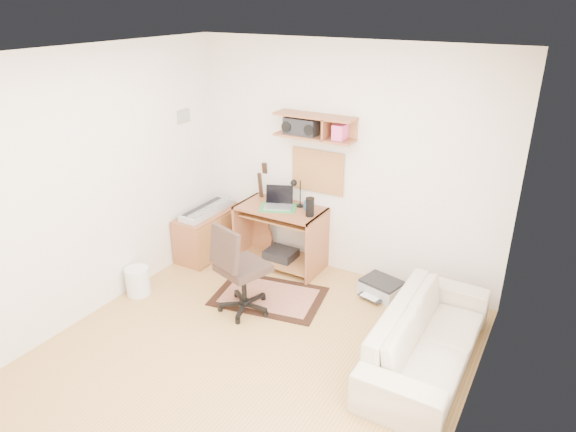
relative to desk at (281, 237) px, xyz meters
The scene contains 22 objects.
floor 1.88m from the desk, 69.73° to the right, with size 3.60×4.00×0.01m, color tan.
ceiling 2.89m from the desk, 69.73° to the right, with size 3.60×4.00×0.01m, color white.
back_wall 1.16m from the desk, 23.73° to the left, with size 3.60×0.01×2.60m, color white.
left_wall 2.28m from the desk, 124.10° to the right, with size 0.01×4.00×2.60m, color white.
right_wall 3.13m from the desk, 35.24° to the right, with size 0.01×4.00×2.60m, color white.
wall_shelf 1.38m from the desk, 23.99° to the left, with size 0.90×0.25×0.26m, color #9C5B37.
cork_board 0.90m from the desk, 37.11° to the left, with size 0.64×0.03×0.49m, color #A87F54.
wall_photo 1.78m from the desk, 168.94° to the right, with size 0.02×0.20×0.15m, color #4C8CBF.
desk is the anchor object (origin of this frame).
laptop 0.49m from the desk, 134.55° to the right, with size 0.31×0.31×0.24m, color silver, non-canonical shape.
speaker 0.63m from the desk, ahead, with size 0.10×0.10×0.21m, color black.
desk_lamp 0.58m from the desk, 38.26° to the left, with size 0.11×0.11×0.33m, color black, non-canonical shape.
pencil_cup 0.52m from the desk, 19.55° to the left, with size 0.07×0.07×0.10m, color #2E538B.
boombox 1.33m from the desk, 38.97° to the left, with size 0.37×0.17×0.19m, color black.
rug 0.81m from the desk, 69.71° to the right, with size 1.14×0.76×0.02m, color tan.
task_chair 1.03m from the desk, 80.84° to the right, with size 0.50×0.50×0.99m, color #33251E, non-canonical shape.
cabinet 0.96m from the desk, 169.49° to the right, with size 0.40×0.90×0.55m, color #9C5B37.
music_keyboard 0.98m from the desk, 169.49° to the right, with size 0.24×0.78×0.07m, color #B2B5BA.
guitar 0.45m from the desk, 160.23° to the left, with size 0.31×0.19×1.17m, color #97532E, non-canonical shape.
waste_basket 1.68m from the desk, 127.43° to the right, with size 0.26×0.26×0.31m, color white.
printer 1.31m from the desk, ahead, with size 0.42×0.33×0.16m, color #A5A8AA.
sofa 2.21m from the desk, 23.83° to the right, with size 1.82×0.53×0.71m, color beige.
Camera 1 is at (2.17, -2.96, 3.00)m, focal length 32.09 mm.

